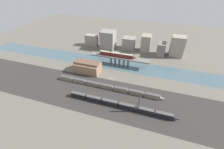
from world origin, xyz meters
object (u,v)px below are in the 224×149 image
object	(u,v)px
train_yard_near	(120,105)
train_yard_mid	(108,87)
train_on_bridge	(117,55)
signal_tower	(139,104)
warehouse_building	(88,67)

from	to	relation	value
train_yard_near	train_yard_mid	bearing A→B (deg)	131.43
train_on_bridge	train_yard_near	bearing A→B (deg)	-71.60
signal_tower	warehouse_building	bearing A→B (deg)	146.98
train_yard_near	warehouse_building	xyz separation A→B (m)	(-41.61, 35.21, 3.14)
train_yard_mid	warehouse_building	size ratio (longest dim) A/B	3.74
train_yard_mid	warehouse_building	world-z (taller)	warehouse_building
train_on_bridge	train_yard_mid	xyz separation A→B (m)	(4.01, -39.82, -9.31)
train_yard_mid	train_on_bridge	bearing A→B (deg)	95.75
train_yard_near	warehouse_building	bearing A→B (deg)	139.77
warehouse_building	signal_tower	distance (m)	65.22
train_yard_near	signal_tower	world-z (taller)	signal_tower
signal_tower	train_on_bridge	bearing A→B (deg)	119.24
train_on_bridge	signal_tower	xyz separation A→B (m)	(31.87, -56.92, -3.39)
train_on_bridge	train_yard_near	xyz separation A→B (m)	(18.83, -56.61, -9.02)
train_yard_mid	signal_tower	xyz separation A→B (m)	(27.85, -17.10, 5.91)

